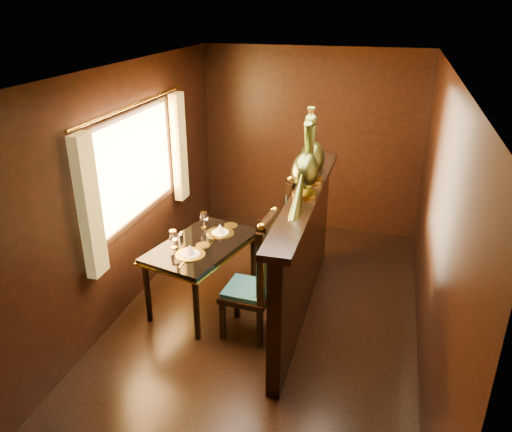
# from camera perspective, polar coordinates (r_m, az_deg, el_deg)

# --- Properties ---
(ground) EXTENTS (5.00, 5.00, 0.00)m
(ground) POSITION_cam_1_polar(r_m,az_deg,el_deg) (5.23, 0.99, -12.10)
(ground) COLOR black
(ground) RESTS_ON ground
(room_shell) EXTENTS (3.04, 5.04, 2.52)m
(room_shell) POSITION_cam_1_polar(r_m,az_deg,el_deg) (4.53, 0.14, 4.66)
(room_shell) COLOR black
(room_shell) RESTS_ON ground
(partition) EXTENTS (0.26, 2.70, 1.36)m
(partition) POSITION_cam_1_polar(r_m,az_deg,el_deg) (5.05, 5.44, -4.10)
(partition) COLOR black
(partition) RESTS_ON ground
(dining_table) EXTENTS (1.02, 1.37, 0.92)m
(dining_table) POSITION_cam_1_polar(r_m,az_deg,el_deg) (5.23, -6.19, -3.80)
(dining_table) COLOR black
(dining_table) RESTS_ON ground
(chair_left) EXTENTS (0.50, 0.52, 1.30)m
(chair_left) POSITION_cam_1_polar(r_m,az_deg,el_deg) (4.71, 0.42, -6.68)
(chair_left) COLOR black
(chair_left) RESTS_ON ground
(chair_right) EXTENTS (0.50, 0.52, 1.31)m
(chair_right) POSITION_cam_1_polar(r_m,az_deg,el_deg) (5.79, 3.56, -0.59)
(chair_right) COLOR black
(chair_right) RESTS_ON ground
(peacock_left) EXTENTS (0.25, 0.67, 0.80)m
(peacock_left) POSITION_cam_1_polar(r_m,az_deg,el_deg) (4.54, 5.72, 6.96)
(peacock_left) COLOR #1B5336
(peacock_left) RESTS_ON partition
(peacock_right) EXTENTS (0.25, 0.66, 0.79)m
(peacock_right) POSITION_cam_1_polar(r_m,az_deg,el_deg) (4.92, 6.54, 8.18)
(peacock_right) COLOR #1B5336
(peacock_right) RESTS_ON partition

